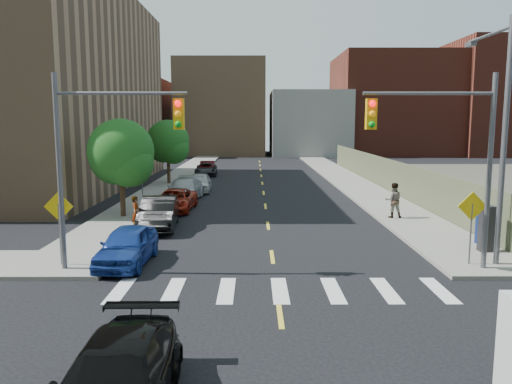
{
  "coord_description": "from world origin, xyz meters",
  "views": [
    {
      "loc": [
        -0.72,
        -11.29,
        5.34
      ],
      "look_at": [
        -0.63,
        12.36,
        2.0
      ],
      "focal_mm": 35.0,
      "sensor_mm": 36.0,
      "label": 1
    }
  ],
  "objects_px": {
    "parked_car_red": "(175,200)",
    "mailbox": "(485,227)",
    "parked_car_silver": "(184,190)",
    "payphone": "(487,229)",
    "parked_car_white": "(200,182)",
    "pedestrian_west": "(136,213)",
    "pedestrian_east": "(394,200)",
    "parked_car_black": "(159,213)",
    "parked_car_blue": "(127,246)",
    "black_sedan": "(116,384)",
    "parked_car_grey": "(206,169)",
    "parked_car_maroon": "(207,168)"
  },
  "relations": [
    {
      "from": "parked_car_maroon",
      "to": "mailbox",
      "type": "xyz_separation_m",
      "value": [
        14.64,
        -29.93,
        0.2
      ]
    },
    {
      "from": "pedestrian_east",
      "to": "parked_car_red",
      "type": "bearing_deg",
      "value": -6.98
    },
    {
      "from": "parked_car_black",
      "to": "mailbox",
      "type": "bearing_deg",
      "value": -18.91
    },
    {
      "from": "black_sedan",
      "to": "payphone",
      "type": "distance_m",
      "value": 16.35
    },
    {
      "from": "pedestrian_east",
      "to": "parked_car_white",
      "type": "bearing_deg",
      "value": -37.58
    },
    {
      "from": "parked_car_maroon",
      "to": "payphone",
      "type": "height_order",
      "value": "payphone"
    },
    {
      "from": "mailbox",
      "to": "parked_car_red",
      "type": "bearing_deg",
      "value": 141.35
    },
    {
      "from": "pedestrian_east",
      "to": "mailbox",
      "type": "bearing_deg",
      "value": 116.93
    },
    {
      "from": "parked_car_maroon",
      "to": "parked_car_grey",
      "type": "xyz_separation_m",
      "value": [
        0.0,
        -1.29,
        -0.05
      ]
    },
    {
      "from": "mailbox",
      "to": "payphone",
      "type": "distance_m",
      "value": 1.33
    },
    {
      "from": "parked_car_red",
      "to": "pedestrian_east",
      "type": "distance_m",
      "value": 12.7
    },
    {
      "from": "parked_car_blue",
      "to": "payphone",
      "type": "distance_m",
      "value": 14.21
    },
    {
      "from": "parked_car_black",
      "to": "parked_car_silver",
      "type": "distance_m",
      "value": 9.08
    },
    {
      "from": "parked_car_grey",
      "to": "payphone",
      "type": "xyz_separation_m",
      "value": [
        14.15,
        -29.86,
        0.45
      ]
    },
    {
      "from": "black_sedan",
      "to": "pedestrian_west",
      "type": "distance_m",
      "value": 15.48
    },
    {
      "from": "parked_car_red",
      "to": "payphone",
      "type": "relative_size",
      "value": 2.55
    },
    {
      "from": "payphone",
      "to": "parked_car_red",
      "type": "bearing_deg",
      "value": 146.39
    },
    {
      "from": "parked_car_maroon",
      "to": "pedestrian_east",
      "type": "relative_size",
      "value": 2.15
    },
    {
      "from": "parked_car_silver",
      "to": "mailbox",
      "type": "bearing_deg",
      "value": -37.13
    },
    {
      "from": "parked_car_maroon",
      "to": "parked_car_grey",
      "type": "relative_size",
      "value": 0.91
    },
    {
      "from": "black_sedan",
      "to": "mailbox",
      "type": "relative_size",
      "value": 3.25
    },
    {
      "from": "parked_car_grey",
      "to": "parked_car_red",
      "type": "bearing_deg",
      "value": -92.76
    },
    {
      "from": "parked_car_white",
      "to": "pedestrian_west",
      "type": "bearing_deg",
      "value": -97.85
    },
    {
      "from": "parked_car_silver",
      "to": "parked_car_white",
      "type": "bearing_deg",
      "value": 86.28
    },
    {
      "from": "parked_car_red",
      "to": "mailbox",
      "type": "relative_size",
      "value": 3.16
    },
    {
      "from": "parked_car_blue",
      "to": "parked_car_black",
      "type": "height_order",
      "value": "parked_car_black"
    },
    {
      "from": "parked_car_silver",
      "to": "mailbox",
      "type": "relative_size",
      "value": 3.47
    },
    {
      "from": "pedestrian_east",
      "to": "parked_car_black",
      "type": "bearing_deg",
      "value": 15.66
    },
    {
      "from": "pedestrian_west",
      "to": "pedestrian_east",
      "type": "distance_m",
      "value": 13.64
    },
    {
      "from": "parked_car_blue",
      "to": "pedestrian_west",
      "type": "height_order",
      "value": "pedestrian_west"
    },
    {
      "from": "parked_car_silver",
      "to": "parked_car_black",
      "type": "bearing_deg",
      "value": -85.73
    },
    {
      "from": "parked_car_blue",
      "to": "pedestrian_west",
      "type": "relative_size",
      "value": 2.53
    },
    {
      "from": "parked_car_grey",
      "to": "pedestrian_east",
      "type": "relative_size",
      "value": 2.37
    },
    {
      "from": "parked_car_silver",
      "to": "payphone",
      "type": "xyz_separation_m",
      "value": [
        14.15,
        -14.12,
        0.32
      ]
    },
    {
      "from": "mailbox",
      "to": "parked_car_black",
      "type": "bearing_deg",
      "value": 157.67
    },
    {
      "from": "parked_car_silver",
      "to": "parked_car_grey",
      "type": "relative_size",
      "value": 1.14
    },
    {
      "from": "parked_car_white",
      "to": "mailbox",
      "type": "bearing_deg",
      "value": -52.72
    },
    {
      "from": "parked_car_blue",
      "to": "parked_car_red",
      "type": "bearing_deg",
      "value": 91.77
    },
    {
      "from": "parked_car_red",
      "to": "mailbox",
      "type": "distance_m",
      "value": 17.07
    },
    {
      "from": "parked_car_black",
      "to": "parked_car_grey",
      "type": "relative_size",
      "value": 1.06
    },
    {
      "from": "parked_car_black",
      "to": "mailbox",
      "type": "distance_m",
      "value": 15.13
    },
    {
      "from": "payphone",
      "to": "parked_car_black",
      "type": "bearing_deg",
      "value": 162.03
    },
    {
      "from": "parked_car_red",
      "to": "black_sedan",
      "type": "distance_m",
      "value": 21.39
    },
    {
      "from": "mailbox",
      "to": "pedestrian_east",
      "type": "height_order",
      "value": "pedestrian_east"
    },
    {
      "from": "parked_car_white",
      "to": "payphone",
      "type": "distance_m",
      "value": 22.82
    },
    {
      "from": "pedestrian_east",
      "to": "pedestrian_west",
      "type": "bearing_deg",
      "value": 19.82
    },
    {
      "from": "parked_car_black",
      "to": "parked_car_white",
      "type": "xyz_separation_m",
      "value": [
        0.59,
        13.32,
        -0.06
      ]
    },
    {
      "from": "pedestrian_west",
      "to": "pedestrian_east",
      "type": "height_order",
      "value": "pedestrian_east"
    },
    {
      "from": "parked_car_black",
      "to": "parked_car_maroon",
      "type": "height_order",
      "value": "parked_car_black"
    },
    {
      "from": "parked_car_white",
      "to": "parked_car_grey",
      "type": "distance_m",
      "value": 11.52
    }
  ]
}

